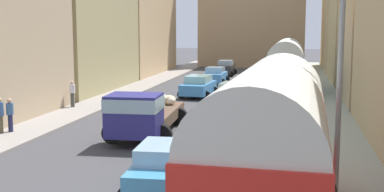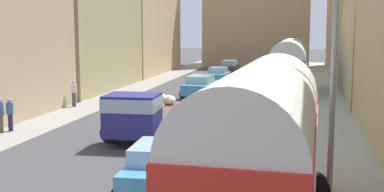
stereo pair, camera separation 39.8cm
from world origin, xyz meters
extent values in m
plane|color=#424144|center=(0.00, 27.00, 0.00)|extent=(154.00, 154.00, 0.00)
cube|color=gray|center=(-7.25, 27.00, 0.07)|extent=(2.50, 70.00, 0.14)
cube|color=#A5AC98|center=(7.25, 27.00, 0.07)|extent=(2.50, 70.00, 0.14)
cube|color=tan|center=(-10.79, 29.05, 5.36)|extent=(4.58, 13.08, 10.72)
cube|color=tan|center=(-11.09, 43.18, 5.20)|extent=(5.18, 14.37, 10.41)
cube|color=tan|center=(10.56, 39.79, 6.80)|extent=(4.12, 11.13, 13.60)
cube|color=tan|center=(10.65, 52.04, 6.09)|extent=(4.31, 12.73, 12.18)
cube|color=tan|center=(0.00, 56.52, 5.50)|extent=(12.86, 6.90, 10.99)
cube|color=tan|center=(-4.50, 54.79, 7.74)|extent=(2.95, 2.95, 15.48)
cube|color=tan|center=(4.50, 54.79, 7.74)|extent=(2.95, 2.95, 15.48)
cube|color=red|center=(4.78, 3.53, 1.79)|extent=(2.74, 9.16, 2.57)
cylinder|color=silver|center=(4.78, 3.53, 3.07)|extent=(2.68, 8.97, 2.40)
cube|color=#99B7C6|center=(4.78, 3.53, 2.35)|extent=(2.76, 8.43, 0.82)
cylinder|color=black|center=(3.71, 6.38, 0.50)|extent=(1.00, 0.35, 1.00)
cylinder|color=black|center=(6.03, 6.31, 0.50)|extent=(1.00, 0.35, 1.00)
cube|color=teal|center=(4.71, 29.91, 1.69)|extent=(2.58, 9.44, 2.37)
cylinder|color=silver|center=(4.71, 29.91, 2.87)|extent=(2.53, 9.25, 2.43)
cube|color=#99B7C6|center=(4.71, 29.91, 2.21)|extent=(2.62, 8.69, 0.76)
cylinder|color=black|center=(3.57, 32.84, 0.50)|extent=(1.00, 0.35, 1.00)
cylinder|color=black|center=(5.92, 32.81, 0.50)|extent=(1.00, 0.35, 1.00)
cylinder|color=black|center=(3.50, 27.00, 0.50)|extent=(1.00, 0.35, 1.00)
cylinder|color=black|center=(5.86, 26.97, 0.50)|extent=(1.00, 0.35, 1.00)
cube|color=navy|center=(-1.35, 12.16, 1.34)|extent=(2.30, 1.95, 1.78)
cube|color=#99B7C6|center=(-1.35, 12.16, 1.84)|extent=(2.35, 2.02, 0.57)
cube|color=brown|center=(-1.53, 15.77, 0.73)|extent=(2.48, 5.49, 0.55)
ellipsoid|color=silver|center=(-1.14, 17.29, 1.23)|extent=(0.98, 0.91, 0.47)
ellipsoid|color=beige|center=(-1.13, 17.29, 1.26)|extent=(0.95, 0.85, 0.52)
ellipsoid|color=beige|center=(-1.25, 15.26, 1.26)|extent=(1.17, 1.18, 0.52)
ellipsoid|color=beige|center=(-1.23, 15.94, 1.55)|extent=(1.13, 1.14, 0.46)
cylinder|color=black|center=(-0.26, 12.56, 0.45)|extent=(0.90, 0.32, 0.90)
cylinder|color=black|center=(-2.47, 12.45, 0.45)|extent=(0.90, 0.32, 0.90)
cylinder|color=black|center=(-0.48, 16.89, 0.45)|extent=(0.90, 0.31, 0.90)
cylinder|color=black|center=(-2.69, 16.78, 0.45)|extent=(0.90, 0.31, 0.90)
cube|color=#3E86CA|center=(-1.48, 27.50, 0.64)|extent=(2.06, 4.26, 0.75)
cube|color=#8EC2BC|center=(-1.48, 27.50, 1.28)|extent=(1.71, 2.26, 0.53)
cylinder|color=black|center=(-0.67, 26.16, 0.30)|extent=(0.60, 0.21, 0.60)
cylinder|color=black|center=(-2.46, 26.28, 0.30)|extent=(0.60, 0.21, 0.60)
cylinder|color=black|center=(-0.50, 28.73, 0.30)|extent=(0.60, 0.21, 0.60)
cylinder|color=black|center=(-2.29, 28.85, 0.30)|extent=(0.60, 0.21, 0.60)
cube|color=#4289CB|center=(-1.51, 35.60, 0.63)|extent=(1.73, 3.65, 0.73)
cube|color=#91B5CF|center=(-1.51, 35.60, 1.24)|extent=(1.48, 1.91, 0.49)
cylinder|color=black|center=(-0.73, 34.46, 0.30)|extent=(0.60, 0.21, 0.60)
cylinder|color=black|center=(-2.35, 34.50, 0.30)|extent=(0.60, 0.21, 0.60)
cylinder|color=black|center=(-0.67, 36.69, 0.30)|extent=(0.60, 0.21, 0.60)
cylinder|color=black|center=(-2.29, 36.74, 0.30)|extent=(0.60, 0.21, 0.60)
cube|color=#292727|center=(-1.62, 43.19, 0.69)|extent=(1.54, 4.04, 0.85)
cube|color=#95ABC2|center=(-1.62, 43.19, 1.35)|extent=(1.34, 2.11, 0.46)
cylinder|color=black|center=(-0.88, 41.94, 0.30)|extent=(0.60, 0.21, 0.60)
cylinder|color=black|center=(-2.38, 41.95, 0.30)|extent=(0.60, 0.21, 0.60)
cylinder|color=black|center=(-0.85, 44.43, 0.30)|extent=(0.60, 0.21, 0.60)
cylinder|color=black|center=(-2.36, 44.45, 0.30)|extent=(0.60, 0.21, 0.60)
cube|color=#4292C0|center=(1.41, 6.44, 0.66)|extent=(1.79, 3.91, 0.78)
cube|color=#8DB5CF|center=(1.41, 6.44, 1.30)|extent=(1.49, 2.06, 0.51)
cylinder|color=black|center=(0.55, 7.57, 0.30)|extent=(0.60, 0.21, 0.60)
cylinder|color=black|center=(2.12, 7.66, 0.30)|extent=(0.60, 0.21, 0.60)
cube|color=#499A4F|center=(1.81, 14.43, 0.68)|extent=(1.66, 4.12, 0.82)
cube|color=#92B5C9|center=(1.81, 14.43, 1.34)|extent=(1.41, 2.16, 0.50)
cylinder|color=black|center=(1.08, 15.72, 0.30)|extent=(0.60, 0.21, 0.60)
cylinder|color=black|center=(2.61, 15.66, 0.30)|extent=(0.60, 0.21, 0.60)
cylinder|color=black|center=(1.00, 13.19, 0.30)|extent=(0.60, 0.21, 0.60)
cylinder|color=black|center=(2.53, 13.14, 0.30)|extent=(0.60, 0.21, 0.60)
cube|color=silver|center=(1.50, 23.25, 0.62)|extent=(1.86, 4.15, 0.71)
cube|color=#9EBEBD|center=(1.50, 23.25, 1.27)|extent=(1.53, 2.20, 0.59)
cylinder|color=black|center=(0.80, 24.56, 0.30)|extent=(0.60, 0.21, 0.60)
cylinder|color=black|center=(2.37, 24.44, 0.30)|extent=(0.60, 0.21, 0.60)
cylinder|color=black|center=(0.62, 22.05, 0.30)|extent=(0.60, 0.21, 0.60)
cylinder|color=black|center=(2.19, 21.94, 0.30)|extent=(0.60, 0.21, 0.60)
cylinder|color=#404440|center=(-8.07, 20.61, 0.07)|extent=(0.21, 0.21, 0.14)
cylinder|color=#404440|center=(-8.07, 20.61, 0.57)|extent=(0.33, 0.33, 0.87)
cylinder|color=silver|center=(-8.07, 20.61, 1.27)|extent=(0.51, 0.51, 0.53)
sphere|color=tan|center=(-8.07, 20.61, 1.64)|extent=(0.21, 0.21, 0.21)
cylinder|color=#23244B|center=(-7.80, 13.18, 0.07)|extent=(0.19, 0.19, 0.14)
cylinder|color=#23244B|center=(-7.80, 13.18, 0.55)|extent=(0.25, 0.25, 0.83)
cylinder|color=#3D608E|center=(-7.80, 13.18, 1.23)|extent=(0.39, 0.39, 0.53)
sphere|color=tan|center=(-7.80, 13.18, 1.61)|extent=(0.23, 0.23, 0.23)
cylinder|color=brown|center=(-8.10, 12.83, 0.07)|extent=(0.18, 0.18, 0.14)
cylinder|color=brown|center=(-8.10, 12.83, 0.54)|extent=(0.31, 0.31, 0.80)
cylinder|color=#36558D|center=(-8.10, 12.83, 1.26)|extent=(0.48, 0.48, 0.64)
cylinder|color=gray|center=(6.50, 6.25, 3.49)|extent=(0.16, 0.16, 6.98)
camera|label=1|loc=(5.26, -8.06, 5.14)|focal=47.25mm
camera|label=2|loc=(5.65, -7.97, 5.14)|focal=47.25mm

